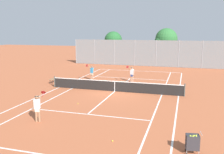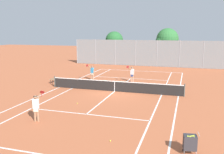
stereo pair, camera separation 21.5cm
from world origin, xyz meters
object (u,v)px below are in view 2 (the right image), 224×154
object	(u,v)px
player_far_right	(132,74)
loose_tennis_ball_3	(164,94)
tennis_net	(115,86)
tree_behind_left	(114,41)
player_near_side	(36,106)
player_far_left	(92,72)
loose_tennis_ball_2	(110,141)
loose_tennis_ball_5	(109,87)
loose_tennis_ball_4	(77,103)
loose_tennis_ball_0	(39,99)
ball_cart	(190,142)
courtside_bench	(55,79)
tree_behind_right	(166,40)
loose_tennis_ball_1	(80,86)

from	to	relation	value
player_far_right	loose_tennis_ball_3	world-z (taller)	player_far_right
tennis_net	tree_behind_left	bearing A→B (deg)	106.63
player_near_side	tree_behind_left	distance (m)	27.79
player_far_left	tree_behind_left	world-z (taller)	tree_behind_left
loose_tennis_ball_2	loose_tennis_ball_5	size ratio (longest dim) A/B	1.00
loose_tennis_ball_3	loose_tennis_ball_4	world-z (taller)	same
loose_tennis_ball_4	loose_tennis_ball_5	size ratio (longest dim) A/B	1.00
player_far_left	loose_tennis_ball_0	world-z (taller)	player_far_left
ball_cart	courtside_bench	distance (m)	17.86
player_near_side	tree_behind_right	distance (m)	29.51
player_far_left	courtside_bench	distance (m)	4.03
tennis_net	loose_tennis_ball_0	world-z (taller)	tennis_net
player_far_left	loose_tennis_ball_5	xyz separation A→B (m)	(2.83, -2.92, -0.89)
courtside_bench	ball_cart	bearing A→B (deg)	-41.27
loose_tennis_ball_2	loose_tennis_ball_4	distance (m)	6.83
ball_cart	loose_tennis_ball_3	world-z (taller)	ball_cart
loose_tennis_ball_5	loose_tennis_ball_1	bearing A→B (deg)	-176.66
tree_behind_right	ball_cart	bearing A→B (deg)	-82.86
player_near_side	loose_tennis_ball_1	bearing A→B (deg)	99.12
loose_tennis_ball_5	tree_behind_right	bearing A→B (deg)	79.78
tennis_net	player_far_right	distance (m)	4.44
loose_tennis_ball_5	loose_tennis_ball_3	bearing A→B (deg)	-11.18
player_far_left	loose_tennis_ball_2	bearing A→B (deg)	-65.18
loose_tennis_ball_0	loose_tennis_ball_1	xyz separation A→B (m)	(1.12, 5.23, 0.00)
loose_tennis_ball_0	loose_tennis_ball_2	distance (m)	9.47
loose_tennis_ball_5	tennis_net	bearing A→B (deg)	-52.87
player_near_side	loose_tennis_ball_0	size ratio (longest dim) A/B	26.88
courtside_bench	player_far_left	bearing A→B (deg)	34.32
player_far_left	courtside_bench	xyz separation A→B (m)	(-3.30, -2.25, -0.52)
tree_behind_left	player_far_left	bearing A→B (deg)	-82.59
tennis_net	loose_tennis_ball_4	size ratio (longest dim) A/B	181.82
player_far_left	loose_tennis_ball_4	xyz separation A→B (m)	(2.19, -8.55, -0.89)
loose_tennis_ball_2	courtside_bench	world-z (taller)	courtside_bench
player_far_right	loose_tennis_ball_5	distance (m)	3.63
player_far_left	loose_tennis_ball_1	xyz separation A→B (m)	(-0.10, -3.09, -0.89)
player_far_right	loose_tennis_ball_0	size ratio (longest dim) A/B	26.88
tennis_net	player_near_side	size ratio (longest dim) A/B	6.76
loose_tennis_ball_1	player_near_side	bearing A→B (deg)	-80.88
ball_cart	loose_tennis_ball_2	size ratio (longest dim) A/B	14.58
player_far_right	loose_tennis_ball_1	distance (m)	5.64
loose_tennis_ball_1	loose_tennis_ball_3	world-z (taller)	same
tennis_net	tree_behind_right	size ratio (longest dim) A/B	2.10
ball_cart	loose_tennis_ball_5	xyz separation A→B (m)	(-7.29, 11.12, -0.50)
player_near_side	ball_cart	bearing A→B (deg)	-9.59
ball_cart	player_near_side	xyz separation A→B (m)	(-8.70, 1.47, 0.39)
tennis_net	tree_behind_right	world-z (taller)	tree_behind_right
player_far_right	loose_tennis_ball_3	xyz separation A→B (m)	(3.69, -4.21, -0.89)
player_near_side	loose_tennis_ball_2	size ratio (longest dim) A/B	26.88
tree_behind_left	loose_tennis_ball_4	bearing A→B (deg)	-80.02
tree_behind_right	player_near_side	bearing A→B (deg)	-99.59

